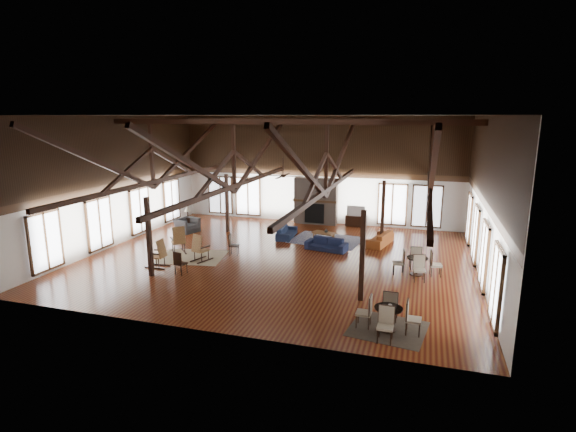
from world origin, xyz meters
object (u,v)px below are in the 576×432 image
(cafe_table_far, at_px, (417,263))
(coffee_table, at_px, (324,233))
(sofa_navy_left, at_px, (287,232))
(sofa_orange, at_px, (379,238))
(cafe_table_near, at_px, (388,315))
(sofa_navy_front, at_px, (326,244))
(tv_console, at_px, (356,221))
(armchair, at_px, (187,225))

(cafe_table_far, bearing_deg, coffee_table, 140.53)
(sofa_navy_left, bearing_deg, sofa_orange, -92.54)
(sofa_navy_left, bearing_deg, cafe_table_near, -150.36)
(sofa_navy_front, xyz_separation_m, tv_console, (0.60, 5.02, 0.01))
(sofa_navy_front, distance_m, coffee_table, 1.59)
(cafe_table_far, xyz_separation_m, tv_console, (-3.42, 7.18, -0.19))
(cafe_table_near, bearing_deg, armchair, 143.25)
(sofa_orange, bearing_deg, tv_console, -140.54)
(cafe_table_near, relative_size, cafe_table_far, 0.98)
(sofa_navy_front, distance_m, sofa_orange, 2.78)
(sofa_navy_left, height_order, cafe_table_far, cafe_table_far)
(sofa_orange, relative_size, armchair, 1.86)
(cafe_table_near, distance_m, tv_console, 12.50)
(armchair, distance_m, cafe_table_near, 13.82)
(armchair, xyz_separation_m, cafe_table_far, (11.75, -3.26, 0.12))
(coffee_table, relative_size, cafe_table_far, 0.65)
(armchair, relative_size, cafe_table_near, 0.60)
(coffee_table, bearing_deg, sofa_navy_front, -57.13)
(armchair, height_order, cafe_table_far, cafe_table_far)
(coffee_table, bearing_deg, cafe_table_far, -23.28)
(sofa_orange, relative_size, cafe_table_near, 1.11)
(sofa_navy_front, relative_size, tv_console, 1.63)
(sofa_navy_front, relative_size, cafe_table_near, 1.02)
(sofa_orange, xyz_separation_m, cafe_table_far, (1.81, -3.84, 0.18))
(sofa_navy_front, height_order, coffee_table, sofa_navy_front)
(sofa_orange, bearing_deg, cafe_table_far, 38.86)
(coffee_table, bearing_deg, sofa_orange, 19.61)
(sofa_orange, bearing_deg, sofa_navy_front, -39.17)
(sofa_navy_front, distance_m, tv_console, 5.05)
(coffee_table, distance_m, cafe_table_near, 9.48)
(sofa_navy_left, xyz_separation_m, cafe_table_far, (6.40, -3.77, 0.21))
(armchair, bearing_deg, sofa_orange, -69.03)
(tv_console, bearing_deg, coffee_table, -106.80)
(cafe_table_far, bearing_deg, cafe_table_near, -97.72)
(sofa_navy_front, relative_size, sofa_orange, 0.92)
(sofa_navy_front, bearing_deg, armchair, -177.96)
(armchair, distance_m, cafe_table_far, 12.19)
(sofa_navy_left, relative_size, armchair, 1.66)
(cafe_table_far, bearing_deg, armchair, 164.49)
(sofa_orange, relative_size, coffee_table, 1.69)
(coffee_table, height_order, armchair, armchair)
(coffee_table, xyz_separation_m, armchair, (-7.27, -0.42, -0.01))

